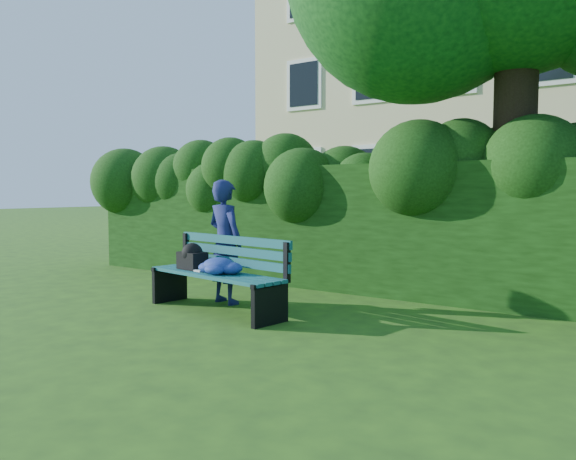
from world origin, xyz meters
The scene contains 5 objects.
ground centered at (0.00, 0.00, 0.00)m, with size 80.00×80.00×0.00m, color #294A17.
apartment_building centered at (0.00, 13.99, 6.00)m, with size 16.00×8.08×12.00m.
hedge centered at (0.00, 2.20, 0.90)m, with size 10.00×1.00×1.80m.
park_bench centered at (-0.52, -0.15, 0.49)m, with size 2.03×0.85×0.89m.
man_reading centered at (-0.75, 0.28, 0.79)m, with size 0.57×0.38×1.58m, color navy.
Camera 1 is at (4.01, -5.07, 1.44)m, focal length 35.00 mm.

